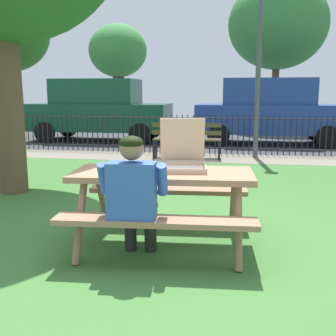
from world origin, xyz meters
The scene contains 15 objects.
ground centered at (0.00, 1.36, -0.01)m, with size 28.00×10.71×0.02m, color #3D7132.
cobblestone_walkway centered at (0.00, 6.01, 0.00)m, with size 28.00×1.40×0.01m, color gray.
street_asphalt centered at (0.00, 10.19, -0.01)m, with size 28.00×6.96×0.01m, color #38383D.
picnic_table_foreground centered at (0.16, 0.19, 0.60)m, with size 1.89×1.59×0.79m.
pizza_box_open centered at (0.34, 0.37, 0.89)m, with size 0.54×0.61×0.52m.
pizza_slice_on_table centered at (-0.06, 0.08, 0.78)m, with size 0.30×0.24×0.02m.
adult_at_table centered at (0.00, -0.33, 0.66)m, with size 0.62×0.61×1.19m.
iron_fence_streetside centered at (0.00, 6.71, 0.50)m, with size 23.62×0.03×0.98m.
park_bench_center centered at (-0.27, 5.87, 0.42)m, with size 1.62×0.52×0.85m.
lamp_post_walkway centered at (1.33, 6.29, 2.69)m, with size 0.28×0.28×4.46m.
parked_car_left centered at (-3.46, 9.05, 1.01)m, with size 4.40×1.92×1.94m.
parked_car_center centered at (1.84, 9.05, 1.01)m, with size 4.40×1.91×1.94m.
far_tree_left centered at (-9.47, 14.28, 4.11)m, with size 3.78×3.78×5.84m.
far_tree_midleft centered at (-4.32, 14.28, 3.22)m, with size 2.51×2.51×4.43m.
far_tree_center centered at (2.39, 14.28, 4.22)m, with size 3.98×3.98×6.02m.
Camera 1 is at (0.89, -3.88, 1.56)m, focal length 44.83 mm.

